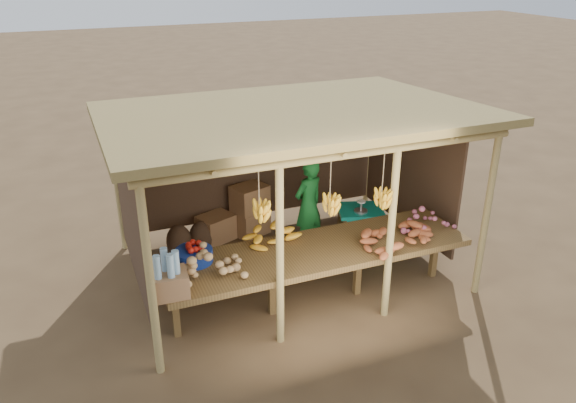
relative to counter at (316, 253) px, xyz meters
name	(u,v)px	position (x,y,z in m)	size (l,w,h in m)	color
ground	(288,268)	(0.00, 0.95, -0.74)	(60.00, 60.00, 0.00)	brown
stall_structure	(285,140)	(-0.02, 0.99, 1.18)	(4.70, 3.50, 2.43)	#A48D54
counter	(316,253)	(0.00, 0.00, 0.00)	(3.90, 1.05, 0.80)	brown
potato_heap	(206,261)	(-1.42, -0.09, 0.24)	(0.92, 0.55, 0.36)	tan
sweet_potato_heap	(400,231)	(1.02, -0.26, 0.24)	(1.04, 0.62, 0.36)	#A7512B
onion_heap	(427,218)	(1.55, -0.08, 0.24)	(0.77, 0.46, 0.35)	#B0556F
banana_pile	(274,230)	(-0.43, 0.37, 0.24)	(0.64, 0.38, 0.35)	yellow
tomato_basin	(194,254)	(-1.48, 0.26, 0.16)	(0.45, 0.45, 0.24)	navy
bottle_box	(167,278)	(-1.90, -0.34, 0.27)	(0.44, 0.36, 0.53)	#8E6440
vendor	(308,205)	(0.51, 1.39, -0.02)	(0.52, 0.34, 1.44)	#186C29
tarp_crate	(360,226)	(1.28, 1.19, -0.41)	(0.82, 0.76, 0.80)	brown
carton_stack	(239,216)	(-0.35, 2.15, -0.38)	(1.19, 0.57, 0.82)	#8E6440
burlap_sacks	(190,236)	(-1.17, 2.01, -0.51)	(0.73, 0.38, 0.52)	#483121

